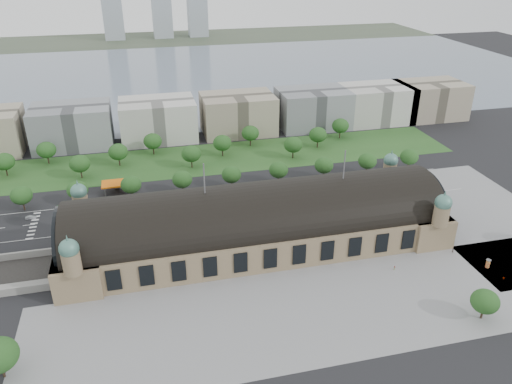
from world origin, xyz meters
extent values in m
plane|color=black|center=(0.00, 0.00, 0.00)|extent=(900.00, 900.00, 0.00)
cube|color=#867353|center=(0.00, 0.00, 6.00)|extent=(150.00, 40.00, 12.00)
cube|color=#867353|center=(-67.00, 0.00, 6.00)|extent=(16.00, 43.00, 12.00)
cube|color=#867353|center=(67.00, 0.00, 6.00)|extent=(16.00, 43.00, 12.00)
cylinder|color=black|center=(0.00, 0.00, 12.00)|extent=(144.00, 37.60, 37.60)
cylinder|color=black|center=(-73.00, 0.00, 14.00)|extent=(1.20, 32.00, 32.00)
cylinder|color=black|center=(73.00, 0.00, 14.00)|extent=(1.20, 32.00, 32.00)
cylinder|color=#867353|center=(-67.00, 21.00, 16.00)|extent=(6.00, 6.00, 8.00)
sphere|color=slate|center=(-67.00, 21.00, 21.50)|extent=(6.40, 6.40, 6.40)
cone|color=slate|center=(-67.00, 21.00, 25.50)|extent=(1.00, 1.00, 2.50)
cylinder|color=#867353|center=(67.00, 21.00, 16.00)|extent=(6.00, 6.00, 8.00)
sphere|color=slate|center=(67.00, 21.00, 21.50)|extent=(6.40, 6.40, 6.40)
cone|color=slate|center=(67.00, 21.00, 25.50)|extent=(1.00, 1.00, 2.50)
cylinder|color=#867353|center=(-67.00, -21.00, 16.00)|extent=(6.00, 6.00, 8.00)
sphere|color=slate|center=(-67.00, -21.00, 21.50)|extent=(6.40, 6.40, 6.40)
cone|color=slate|center=(-67.00, -21.00, 25.50)|extent=(1.00, 1.00, 2.50)
cylinder|color=#867353|center=(67.00, -21.00, 16.00)|extent=(6.00, 6.00, 8.00)
sphere|color=slate|center=(67.00, -21.00, 21.50)|extent=(6.40, 6.40, 6.40)
cone|color=slate|center=(67.00, -21.00, 25.50)|extent=(1.00, 1.00, 2.50)
cylinder|color=#59595B|center=(-20.00, 0.00, 31.50)|extent=(0.50, 0.50, 12.00)
cylinder|color=#59595B|center=(35.00, 0.00, 31.50)|extent=(0.50, 0.50, 12.00)
cube|color=gray|center=(10.00, -44.00, 0.00)|extent=(190.00, 48.00, 0.12)
cube|color=gray|center=(103.00, 0.00, 0.00)|extent=(56.00, 100.00, 0.12)
cube|color=black|center=(-20.00, 38.00, 0.00)|extent=(260.00, 26.00, 0.10)
cube|color=#285321|center=(-15.00, 93.00, 0.00)|extent=(300.00, 45.00, 0.10)
cube|color=orange|center=(-55.00, 62.00, 4.70)|extent=(14.00, 9.00, 0.70)
cube|color=#59595B|center=(-53.00, 68.00, 1.60)|extent=(7.00, 5.00, 3.20)
cylinder|color=#59595B|center=(-60.50, 65.20, 2.20)|extent=(0.50, 0.50, 4.40)
cylinder|color=#59595B|center=(-49.50, 65.20, 2.20)|extent=(0.50, 0.50, 4.40)
cylinder|color=#59595B|center=(-60.50, 58.80, 2.20)|extent=(0.50, 0.50, 4.40)
cylinder|color=#59595B|center=(-49.50, 58.80, 2.20)|extent=(0.50, 0.50, 4.40)
cube|color=slate|center=(0.00, 298.00, 0.00)|extent=(700.00, 320.00, 0.08)
cube|color=#44513D|center=(0.00, 498.00, 0.00)|extent=(700.00, 120.00, 0.14)
cube|color=#9EA8B2|center=(-60.00, 508.00, 40.00)|extent=(24.00, 24.00, 80.00)
cube|color=#9EA8B2|center=(0.00, 508.00, 42.50)|extent=(24.00, 24.00, 85.00)
cube|color=#9EA8B2|center=(45.00, 508.00, 37.50)|extent=(24.00, 24.00, 75.00)
cube|color=gray|center=(-80.00, 133.00, 12.00)|extent=(45.00, 32.00, 24.00)
cube|color=silver|center=(-30.00, 133.00, 12.00)|extent=(45.00, 32.00, 24.00)
cube|color=tan|center=(20.00, 133.00, 12.00)|extent=(45.00, 32.00, 24.00)
cube|color=gray|center=(70.00, 133.00, 12.00)|extent=(45.00, 32.00, 24.00)
cube|color=silver|center=(115.00, 133.00, 12.00)|extent=(45.00, 32.00, 24.00)
cube|color=tan|center=(155.00, 133.00, 12.00)|extent=(45.00, 32.00, 24.00)
cylinder|color=#2D2116|center=(-96.00, 53.00, 2.16)|extent=(0.70, 0.70, 4.32)
ellipsoid|color=#22491A|center=(-96.00, 53.00, 7.44)|extent=(9.60, 9.60, 8.16)
cylinder|color=#2D2116|center=(-72.00, 53.00, 2.16)|extent=(0.70, 0.70, 4.32)
ellipsoid|color=#22491A|center=(-72.00, 53.00, 7.44)|extent=(9.60, 9.60, 8.16)
cylinder|color=#2D2116|center=(-48.00, 53.00, 2.16)|extent=(0.70, 0.70, 4.32)
ellipsoid|color=#22491A|center=(-48.00, 53.00, 7.44)|extent=(9.60, 9.60, 8.16)
cylinder|color=#2D2116|center=(-24.00, 53.00, 2.16)|extent=(0.70, 0.70, 4.32)
ellipsoid|color=#22491A|center=(-24.00, 53.00, 7.44)|extent=(9.60, 9.60, 8.16)
cylinder|color=#2D2116|center=(0.00, 53.00, 2.16)|extent=(0.70, 0.70, 4.32)
ellipsoid|color=#22491A|center=(0.00, 53.00, 7.44)|extent=(9.60, 9.60, 8.16)
cylinder|color=#2D2116|center=(24.00, 53.00, 2.16)|extent=(0.70, 0.70, 4.32)
ellipsoid|color=#22491A|center=(24.00, 53.00, 7.44)|extent=(9.60, 9.60, 8.16)
cylinder|color=#2D2116|center=(48.00, 53.00, 2.16)|extent=(0.70, 0.70, 4.32)
ellipsoid|color=#22491A|center=(48.00, 53.00, 7.44)|extent=(9.60, 9.60, 8.16)
cylinder|color=#2D2116|center=(72.00, 53.00, 2.16)|extent=(0.70, 0.70, 4.32)
ellipsoid|color=#22491A|center=(72.00, 53.00, 7.44)|extent=(9.60, 9.60, 8.16)
cylinder|color=#2D2116|center=(96.00, 53.00, 2.16)|extent=(0.70, 0.70, 4.32)
ellipsoid|color=#22491A|center=(96.00, 53.00, 7.44)|extent=(9.60, 9.60, 8.16)
cylinder|color=#2D2116|center=(-111.00, 95.00, 2.34)|extent=(0.70, 0.70, 4.68)
ellipsoid|color=#22491A|center=(-111.00, 95.00, 8.06)|extent=(10.40, 10.40, 8.84)
cylinder|color=#2D2116|center=(-92.00, 107.00, 2.34)|extent=(0.70, 0.70, 4.68)
ellipsoid|color=#22491A|center=(-92.00, 107.00, 8.06)|extent=(10.40, 10.40, 8.84)
cylinder|color=#2D2116|center=(-73.00, 83.00, 2.34)|extent=(0.70, 0.70, 4.68)
ellipsoid|color=#22491A|center=(-73.00, 83.00, 8.06)|extent=(10.40, 10.40, 8.84)
cylinder|color=#2D2116|center=(-54.00, 95.00, 2.34)|extent=(0.70, 0.70, 4.68)
ellipsoid|color=#22491A|center=(-54.00, 95.00, 8.06)|extent=(10.40, 10.40, 8.84)
cylinder|color=#2D2116|center=(-35.00, 107.00, 2.34)|extent=(0.70, 0.70, 4.68)
ellipsoid|color=#22491A|center=(-35.00, 107.00, 8.06)|extent=(10.40, 10.40, 8.84)
cylinder|color=#2D2116|center=(-16.00, 83.00, 2.34)|extent=(0.70, 0.70, 4.68)
ellipsoid|color=#22491A|center=(-16.00, 83.00, 8.06)|extent=(10.40, 10.40, 8.84)
cylinder|color=#2D2116|center=(3.00, 95.00, 2.34)|extent=(0.70, 0.70, 4.68)
ellipsoid|color=#22491A|center=(3.00, 95.00, 8.06)|extent=(10.40, 10.40, 8.84)
cylinder|color=#2D2116|center=(22.00, 107.00, 2.34)|extent=(0.70, 0.70, 4.68)
ellipsoid|color=#22491A|center=(22.00, 107.00, 8.06)|extent=(10.40, 10.40, 8.84)
cylinder|color=#2D2116|center=(41.00, 83.00, 2.34)|extent=(0.70, 0.70, 4.68)
ellipsoid|color=#22491A|center=(41.00, 83.00, 8.06)|extent=(10.40, 10.40, 8.84)
cylinder|color=#2D2116|center=(60.00, 95.00, 2.34)|extent=(0.70, 0.70, 4.68)
ellipsoid|color=#22491A|center=(60.00, 95.00, 8.06)|extent=(10.40, 10.40, 8.84)
cylinder|color=#2D2116|center=(79.00, 107.00, 2.34)|extent=(0.70, 0.70, 4.68)
ellipsoid|color=#22491A|center=(79.00, 107.00, 8.06)|extent=(10.40, 10.40, 8.84)
cylinder|color=#2D2116|center=(-85.00, -50.00, 2.34)|extent=(0.70, 0.70, 4.68)
cylinder|color=#2D2116|center=(60.00, -60.00, 1.98)|extent=(0.70, 0.70, 3.96)
ellipsoid|color=#22491A|center=(60.00, -60.00, 6.82)|extent=(9.00, 9.00, 7.65)
imported|color=gray|center=(-91.93, 43.64, 0.73)|extent=(4.51, 1.75, 1.46)
imported|color=black|center=(-47.69, 38.14, 0.67)|extent=(4.85, 2.29, 1.34)
imported|color=maroon|center=(-40.66, 45.19, 0.79)|extent=(5.55, 2.49, 1.58)
imported|color=#201A4A|center=(14.88, 30.11, 0.67)|extent=(4.03, 1.90, 1.33)
imported|color=#5B5D63|center=(31.14, 40.28, 0.75)|extent=(4.66, 1.87, 1.51)
imported|color=silver|center=(71.08, 28.53, 0.73)|extent=(5.54, 3.06, 1.47)
imported|color=black|center=(-53.86, 22.67, 0.67)|extent=(4.31, 2.74, 1.34)
imported|color=maroon|center=(-49.03, 25.00, 0.78)|extent=(6.14, 4.55, 1.55)
imported|color=#181845|center=(-51.95, 21.00, 0.65)|extent=(4.81, 3.83, 1.30)
imported|color=#56575E|center=(-36.75, 21.00, 0.78)|extent=(4.91, 3.54, 1.55)
imported|color=white|center=(-57.58, 25.00, 0.69)|extent=(4.44, 3.17, 1.39)
imported|color=#979BA0|center=(-30.47, 21.00, 0.80)|extent=(6.37, 4.99, 1.61)
imported|color=black|center=(-31.67, 23.70, 0.82)|extent=(5.85, 5.34, 1.64)
imported|color=red|center=(-2.74, 32.00, 1.69)|extent=(12.29, 3.53, 3.38)
imported|color=white|center=(0.13, 30.43, 1.61)|extent=(11.73, 3.68, 3.21)
imported|color=silver|center=(37.93, 27.65, 1.85)|extent=(13.51, 4.45, 3.69)
cylinder|color=#C54731|center=(80.00, -35.77, 1.60)|extent=(1.49, 1.49, 3.19)
cylinder|color=#59595B|center=(80.00, -35.77, 3.30)|extent=(1.81, 1.81, 0.27)
imported|color=gray|center=(45.43, -29.07, 0.85)|extent=(0.91, 0.64, 1.70)
imported|color=gray|center=(72.99, -24.00, 0.90)|extent=(0.94, 1.00, 1.80)
imported|color=gray|center=(80.47, -44.21, 0.89)|extent=(1.15, 0.81, 1.78)
imported|color=gray|center=(70.56, -51.40, 0.91)|extent=(1.23, 1.14, 1.82)
camera|label=1|loc=(-40.45, -165.39, 108.76)|focal=35.00mm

